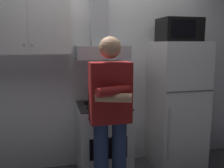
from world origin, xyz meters
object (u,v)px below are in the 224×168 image
upper_cabinet (29,28)px  stove_oven (103,140)px  person_standing (110,117)px  range_hood (101,42)px  microwave (179,30)px  refrigerator (177,106)px

upper_cabinet → stove_oven: size_ratio=1.03×
stove_oven → person_standing: person_standing is taller
upper_cabinet → stove_oven: upper_cabinet is taller
range_hood → microwave: 0.97m
stove_oven → person_standing: bearing=-94.7°
stove_oven → person_standing: 0.77m
upper_cabinet → stove_oven: 1.55m
stove_oven → refrigerator: refrigerator is taller
upper_cabinet → microwave: upper_cabinet is taller
stove_oven → refrigerator: 1.02m
microwave → stove_oven: bearing=-178.8°
stove_oven → microwave: bearing=1.2°
refrigerator → stove_oven: bearing=-180.0°
upper_cabinet → range_hood: size_ratio=1.20×
range_hood → person_standing: range_hood is taller
refrigerator → microwave: microwave is taller
person_standing → microwave: bearing=32.0°
microwave → person_standing: bearing=-148.0°
stove_oven → range_hood: bearing=90.0°
range_hood → microwave: (0.95, -0.11, 0.14)m
refrigerator → person_standing: size_ratio=0.98×
stove_oven → range_hood: (0.00, 0.13, 1.16)m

